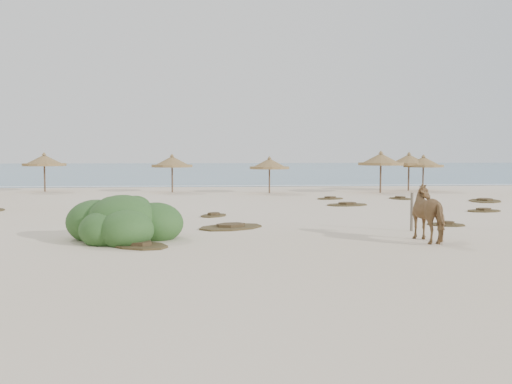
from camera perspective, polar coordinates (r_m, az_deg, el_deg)
ground at (r=21.70m, az=2.83°, el=-3.45°), size 160.00×160.00×0.00m
ocean at (r=96.41m, az=-3.11°, el=2.32°), size 200.00×100.00×0.01m
foam_line at (r=47.49m, az=-1.34°, el=0.61°), size 70.00×0.60×0.01m
palapa_1 at (r=43.31m, az=-20.42°, el=2.93°), size 3.10×3.10×2.82m
palapa_2 at (r=40.37m, az=-8.39°, el=2.96°), size 3.09×3.09×2.72m
palapa_3 at (r=39.10m, az=1.35°, el=2.79°), size 2.80×2.80×2.56m
palapa_4 at (r=40.32m, az=12.37°, el=3.15°), size 3.58×3.58×2.94m
palapa_5 at (r=43.13m, az=15.05°, el=3.07°), size 3.17×3.17×2.85m
palapa_6 at (r=42.97m, az=16.39°, el=2.85°), size 3.25×3.25×2.67m
horse at (r=18.78m, az=17.18°, el=-2.04°), size 1.23×2.22×1.79m
fence_post_near at (r=21.08m, az=15.31°, el=-1.93°), size 0.13×0.13×1.38m
bush at (r=18.67m, az=-13.13°, el=-3.05°), size 3.78×3.33×1.69m
scrub_1 at (r=26.60m, az=-15.86°, el=-2.11°), size 2.26×3.01×0.16m
scrub_2 at (r=25.15m, az=-4.25°, el=-2.32°), size 1.62×1.77×0.16m
scrub_3 at (r=30.60m, az=9.10°, el=-1.23°), size 2.56×1.97×0.16m
scrub_4 at (r=29.18m, az=21.82°, el=-1.72°), size 1.89×1.41×0.16m
scrub_5 at (r=35.20m, az=21.92°, el=-0.79°), size 2.74×3.20×0.16m
scrub_6 at (r=33.80m, az=-13.64°, el=-0.80°), size 2.29×2.48×0.16m
scrub_7 at (r=34.50m, az=7.43°, el=-0.62°), size 1.98×1.64×0.16m
scrub_9 at (r=21.24m, az=-2.54°, el=-3.47°), size 3.09×2.77×0.16m
scrub_10 at (r=35.35m, az=14.24°, el=-0.60°), size 1.60×1.99×0.16m
scrub_11 at (r=17.43m, az=-11.61°, el=-5.20°), size 2.37×2.25×0.16m
scrub_12 at (r=23.15m, az=18.46°, el=-3.06°), size 1.68×1.43×0.16m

